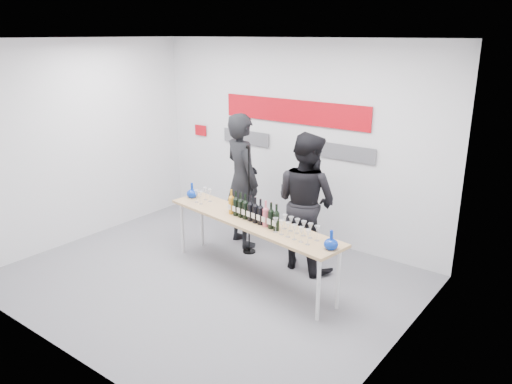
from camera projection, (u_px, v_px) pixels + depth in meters
ground at (207, 280)px, 6.48m from camera, size 5.00×5.00×0.00m
back_wall at (294, 141)px, 7.54m from camera, size 5.00×0.04×3.00m
signage at (290, 121)px, 7.46m from camera, size 3.38×0.02×0.79m
tasting_table at (251, 224)px, 6.32m from camera, size 2.74×0.94×0.81m
wine_bottles at (253, 209)px, 6.19m from camera, size 0.89×0.21×0.33m
decanter_left at (192, 190)px, 7.13m from camera, size 0.16×0.16×0.21m
decanter_right at (331, 240)px, 5.43m from camera, size 0.16×0.16×0.21m
glasses_left at (203, 196)px, 6.94m from camera, size 0.19×0.24×0.18m
glasses_right at (296, 229)px, 5.76m from camera, size 0.58×0.30×0.18m
presenter_left at (242, 181)px, 7.32m from camera, size 0.86×0.73×1.98m
presenter_right at (306, 202)px, 6.58m from camera, size 1.01×0.84×1.86m
mic_stand at (249, 221)px, 7.15m from camera, size 0.19×0.19×1.60m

